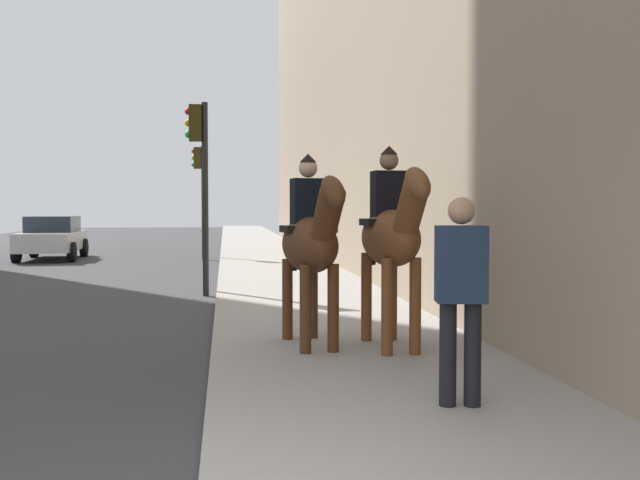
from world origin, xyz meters
name	(u,v)px	position (x,y,z in m)	size (l,w,h in m)	color
mounted_horse_near	(311,241)	(4.89, -1.15, 1.35)	(2.15, 0.76, 2.24)	#4C2B16
mounted_horse_far	(392,235)	(4.65, -2.05, 1.42)	(2.15, 0.65, 2.33)	brown
pedestrian_greeting	(461,287)	(2.22, -2.06, 1.10)	(0.32, 0.44, 1.70)	black
car_near_lane	(52,237)	(21.54, 5.53, 0.75)	(4.10, 2.00, 1.44)	#B7BABF
traffic_light_near_curb	(200,166)	(10.82, 0.30, 2.53)	(0.20, 0.44, 3.76)	black
traffic_light_far_curb	(200,183)	(20.65, 0.62, 2.52)	(0.20, 0.44, 3.75)	black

